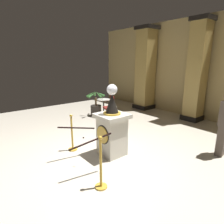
{
  "coord_description": "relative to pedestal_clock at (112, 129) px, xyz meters",
  "views": [
    {
      "loc": [
        3.84,
        -2.7,
        2.39
      ],
      "look_at": [
        0.26,
        0.21,
        1.15
      ],
      "focal_mm": 30.71,
      "sensor_mm": 36.0,
      "label": 1
    }
  ],
  "objects": [
    {
      "name": "cafe_table",
      "position": [
        -3.15,
        2.08,
        -0.24
      ],
      "size": [
        0.58,
        0.58,
        0.73
      ],
      "color": "#332D28",
      "rests_on": "ground_plane"
    },
    {
      "name": "ground_plane",
      "position": [
        -0.26,
        -0.21,
        -0.71
      ],
      "size": [
        12.35,
        12.35,
        0.0
      ],
      "primitive_type": "plane",
      "color": "beige"
    },
    {
      "name": "stanchion_near",
      "position": [
        -0.88,
        -0.68,
        -0.35
      ],
      "size": [
        0.24,
        0.24,
        1.03
      ],
      "color": "gold",
      "rests_on": "ground_plane"
    },
    {
      "name": "bystander_guest",
      "position": [
        1.81,
        2.17,
        0.17
      ],
      "size": [
        0.26,
        0.38,
        1.66
      ],
      "color": "brown",
      "rests_on": "ground_plane"
    },
    {
      "name": "back_wall",
      "position": [
        -0.26,
        5.05,
        1.36
      ],
      "size": [
        12.35,
        0.16,
        4.14
      ],
      "primitive_type": "cube",
      "color": "tan",
      "rests_on": "ground_plane"
    },
    {
      "name": "pedestal_clock",
      "position": [
        0.0,
        0.0,
        0.0
      ],
      "size": [
        0.73,
        0.73,
        1.85
      ],
      "color": "beige",
      "rests_on": "ground_plane"
    },
    {
      "name": "potted_palm_left",
      "position": [
        -3.31,
        1.77,
        -0.35
      ],
      "size": [
        0.81,
        0.82,
        1.15
      ],
      "color": "#2D2823",
      "rests_on": "ground_plane"
    },
    {
      "name": "cafe_chair_red",
      "position": [
        -2.57,
        2.0,
        -0.14
      ],
      "size": [
        0.52,
        0.52,
        0.96
      ],
      "color": "black",
      "rests_on": "ground_plane"
    },
    {
      "name": "column_left",
      "position": [
        -2.92,
        4.52,
        1.26
      ],
      "size": [
        0.89,
        0.89,
        3.97
      ],
      "color": "black",
      "rests_on": "ground_plane"
    },
    {
      "name": "column_centre_rear",
      "position": [
        -0.26,
        4.52,
        1.26
      ],
      "size": [
        0.73,
        0.73,
        3.97
      ],
      "color": "black",
      "rests_on": "ground_plane"
    },
    {
      "name": "velvet_rope",
      "position": [
        0.03,
        -0.85,
        0.08
      ],
      "size": [
        1.12,
        1.1,
        0.22
      ],
      "color": "black"
    },
    {
      "name": "stanchion_far",
      "position": [
        0.94,
        -1.03,
        -0.33
      ],
      "size": [
        0.24,
        0.24,
        1.07
      ],
      "color": "gold",
      "rests_on": "ground_plane"
    }
  ]
}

